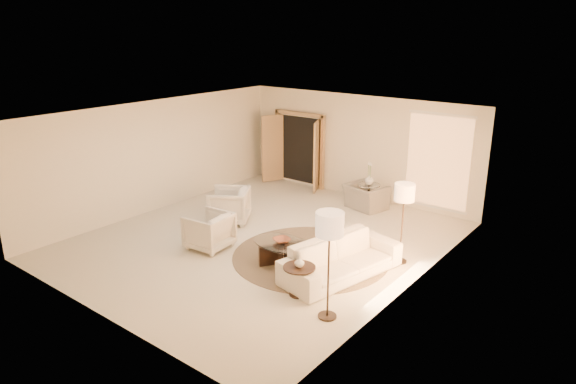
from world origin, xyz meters
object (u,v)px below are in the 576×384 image
Objects in this scene: floor_lamp_far at (330,229)px; bowl at (282,240)px; armchair_left at (229,204)px; sofa at (341,258)px; armchair_right at (209,229)px; accent_chair at (366,193)px; coffee_table at (282,250)px; side_vase at (369,180)px; side_table at (369,194)px; end_vase at (299,262)px; end_table at (299,276)px; floor_lamp_near at (404,196)px.

floor_lamp_far reaches higher than bowl.
armchair_left is 2.75× the size of bowl.
sofa is 2.98m from armchair_right.
sofa is 2.50× the size of accent_chair.
side_vase is at bearing 93.60° from coffee_table.
side_table is (-1.45, 3.60, 0.05)m from sofa.
side_table is 4.85m from end_vase.
armchair_left reaches higher than armchair_right.
sofa is 13.47× the size of end_vase.
armchair_left is (-3.64, 0.72, 0.10)m from sofa.
sofa reaches higher than bowl.
side_vase is (0.08, 0.01, 0.36)m from accent_chair.
sofa is at bearing -68.03° from side_table.
coffee_table is at bearing 142.41° from end_table.
accent_chair is at bearing 156.92° from armchair_right.
end_table is at bearing -74.88° from side_table.
armchair_right is 1.29× the size of side_table.
armchair_right is at bearing 171.07° from end_vase.
floor_lamp_far is (2.07, -4.99, 1.15)m from side_table.
bowl is at bearing 96.80° from armchair_right.
end_table is 1.71× the size of bowl.
bowl is (-1.02, 0.78, 0.13)m from end_table.
armchair_left is 4.87m from floor_lamp_far.
floor_lamp_near is (1.83, 1.53, 1.11)m from coffee_table.
side_table is 1.99× the size of bowl.
coffee_table is (2.43, -1.01, -0.17)m from armchair_left.
armchair_right is at bearing -4.57° from armchair_left.
floor_lamp_far is at bearing 73.13° from armchair_right.
end_table is at bearing 76.00° from armchair_right.
end_table is 0.86× the size of side_table.
floor_lamp_far is (4.26, -2.10, 1.09)m from armchair_left.
coffee_table is 2.47m from floor_lamp_far.
armchair_left is 3.63m from side_vase.
end_table is at bearing -74.88° from side_vase.
end_table reaches higher than coffee_table.
floor_lamp_near is (2.07, -2.36, 1.00)m from side_table.
sofa is at bearing -68.03° from side_vase.
coffee_table is 1.29m from end_table.
sofa is 3.71m from armchair_left.
side_vase reaches higher than sofa.
side_table is 0.37× the size of floor_lamp_far.
end_vase is (1.34, -4.67, 0.20)m from accent_chair.
bowl is at bearing -86.40° from side_vase.
coffee_table is at bearing -140.08° from floor_lamp_near.
side_table is at bearing 0.00° from side_vase.
floor_lamp_near reaches higher than end_table.
side_table is at bearing 34.80° from sofa.
end_table is (1.34, -4.67, -0.06)m from accent_chair.
floor_lamp_far is 5.43× the size of bowl.
coffee_table is at bearing 149.06° from floor_lamp_far.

